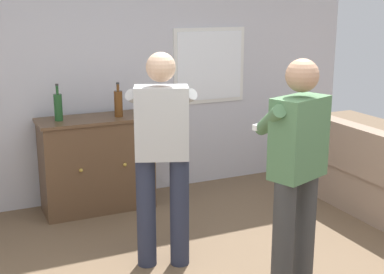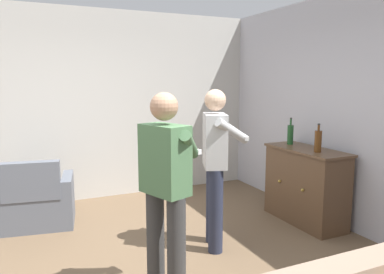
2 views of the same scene
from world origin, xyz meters
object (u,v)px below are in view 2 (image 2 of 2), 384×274
Objects in this scene: bottle_liquor_amber at (290,134)px; person_standing_right at (166,186)px; armchair at (35,203)px; sideboard_cabinet at (305,185)px; person_standing_left at (216,161)px; bottle_wine_green at (318,141)px.

person_standing_right reaches higher than bottle_liquor_amber.
person_standing_right is at bearing -61.82° from bottle_liquor_amber.
sideboard_cabinet is (1.25, 3.08, 0.18)m from armchair.
person_standing_right is (1.17, -2.18, -0.13)m from bottle_liquor_amber.
person_standing_left reaches higher than sideboard_cabinet.
bottle_wine_green is at bearing 105.73° from person_standing_right.
armchair is 0.87× the size of sideboard_cabinet.
bottle_liquor_amber reaches higher than bottle_wine_green.
bottle_wine_green is 0.20× the size of person_standing_left.
sideboard_cabinet reaches higher than armchair.
bottle_liquor_amber is (-0.34, 0.02, 0.60)m from sideboard_cabinet.
person_standing_right reaches higher than armchair.
sideboard_cabinet is 3.31× the size of bottle_wine_green.
armchair is 0.58× the size of person_standing_right.
sideboard_cabinet is at bearing 110.83° from person_standing_right.
armchair is 2.89× the size of bottle_wine_green.
bottle_wine_green is at bearing -6.05° from bottle_liquor_amber.
person_standing_right is (0.66, -0.80, 0.00)m from person_standing_left.
bottle_wine_green is 0.96× the size of bottle_liquor_amber.
person_standing_left reaches higher than armchair.
bottle_wine_green is (0.23, -0.04, 0.60)m from sideboard_cabinet.
bottle_liquor_amber is at bearing 73.73° from armchair.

